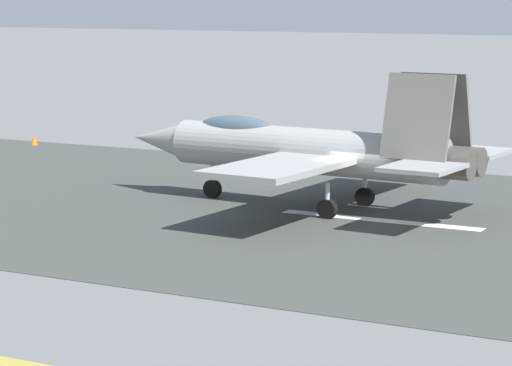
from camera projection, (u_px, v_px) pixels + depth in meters
ground_plane at (357, 219)px, 44.40m from camera, size 400.00×400.00×0.00m
runway_strip at (358, 218)px, 44.39m from camera, size 240.00×26.00×0.02m
fighter_jet at (309, 149)px, 46.20m from camera, size 16.08×14.11×5.58m
marker_cone_mid at (316, 161)px, 57.84m from camera, size 0.44×0.44×0.55m
marker_cone_far at (34, 140)px, 65.93m from camera, size 0.44×0.44×0.55m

